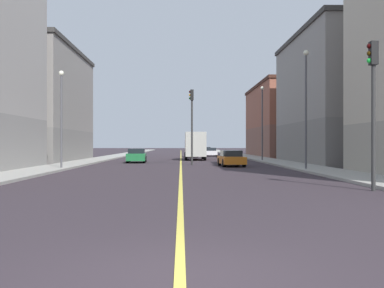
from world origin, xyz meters
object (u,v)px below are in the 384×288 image
object	(u,v)px
building_right_midblock	(20,105)
car_orange	(231,159)
building_left_far	(296,121)
box_truck	(195,145)
street_lamp_right_near	(61,108)
car_green	(137,156)
traffic_light_median_far	(192,117)
street_lamp_left_near	(306,98)
car_teal	(205,151)
street_lamp_left_far	(262,116)
car_white	(210,152)
car_silver	(191,153)
traffic_light_left_near	(373,94)
building_left_mid	(357,99)

from	to	relation	value
building_right_midblock	car_orange	distance (m)	23.86
building_left_far	box_truck	bearing A→B (deg)	-137.62
street_lamp_right_near	car_green	bearing A→B (deg)	71.27
traffic_light_median_far	street_lamp_left_near	size ratio (longest dim) A/B	0.81
car_teal	car_green	distance (m)	32.48
street_lamp_left_far	car_white	xyz separation A→B (m)	(-4.06, 20.84, -4.10)
building_right_midblock	car_silver	size ratio (longest dim) A/B	3.95
traffic_light_left_near	car_green	size ratio (longest dim) A/B	1.30
street_lamp_left_far	car_silver	xyz separation A→B (m)	(-6.98, 15.79, -4.09)
traffic_light_median_far	car_orange	size ratio (longest dim) A/B	1.49
traffic_light_left_near	car_green	distance (m)	29.72
car_teal	car_white	world-z (taller)	car_teal
building_left_mid	street_lamp_left_near	size ratio (longest dim) A/B	2.25
car_orange	car_silver	xyz separation A→B (m)	(-2.66, 25.90, 0.01)
traffic_light_median_far	box_truck	size ratio (longest dim) A/B	0.86
building_left_mid	car_green	world-z (taller)	building_left_mid
building_left_far	traffic_light_median_far	xyz separation A→B (m)	(-15.66, -26.46, -0.99)
car_orange	car_green	size ratio (longest dim) A/B	0.98
street_lamp_left_near	car_teal	distance (m)	45.80
building_right_midblock	street_lamp_left_near	distance (m)	30.33
car_green	street_lamp_left_far	bearing A→B (deg)	11.35
building_right_midblock	car_white	distance (m)	29.61
building_left_mid	car_silver	distance (m)	25.88
traffic_light_left_near	traffic_light_median_far	world-z (taller)	traffic_light_median_far
street_lamp_left_far	car_teal	size ratio (longest dim) A/B	1.87
car_teal	box_truck	world-z (taller)	box_truck
building_left_mid	traffic_light_median_far	world-z (taller)	building_left_mid
car_green	car_white	size ratio (longest dim) A/B	1.01
building_left_mid	car_orange	xyz separation A→B (m)	(-12.50, -5.65, -5.46)
traffic_light_left_near	street_lamp_left_near	size ratio (longest dim) A/B	0.72
building_left_mid	street_lamp_left_near	distance (m)	14.65
street_lamp_right_near	street_lamp_left_far	world-z (taller)	street_lamp_left_far
building_left_far	car_silver	xyz separation A→B (m)	(-15.16, -2.65, -4.50)
traffic_light_left_near	car_white	world-z (taller)	traffic_light_left_near
traffic_light_left_near	street_lamp_left_far	size ratio (longest dim) A/B	0.75
building_left_mid	box_truck	bearing A→B (deg)	148.37
building_right_midblock	street_lamp_left_far	size ratio (longest dim) A/B	2.34
building_right_midblock	car_teal	world-z (taller)	building_right_midblock
traffic_light_median_far	street_lamp_left_far	bearing A→B (deg)	46.99
street_lamp_left_far	box_truck	xyz separation A→B (m)	(-6.80, 4.77, -3.09)
traffic_light_median_far	box_truck	world-z (taller)	traffic_light_median_far
street_lamp_left_far	car_teal	bearing A→B (deg)	98.57
car_orange	car_white	bearing A→B (deg)	89.51
traffic_light_median_far	car_white	world-z (taller)	traffic_light_median_far
traffic_light_median_far	building_left_far	bearing A→B (deg)	59.38
building_left_mid	building_left_far	bearing A→B (deg)	90.00
traffic_light_left_near	traffic_light_median_far	distance (m)	22.63
traffic_light_median_far	street_lamp_right_near	distance (m)	11.48
car_teal	car_green	xyz separation A→B (m)	(-8.36, -31.39, 0.04)
street_lamp_left_near	box_truck	xyz separation A→B (m)	(-6.80, 21.33, -3.27)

